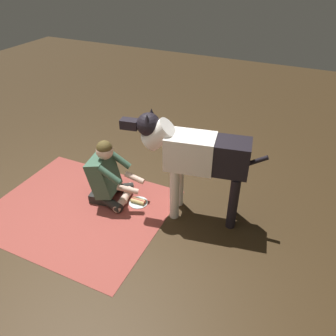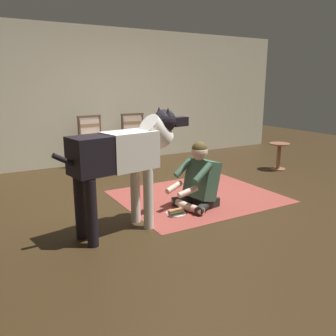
# 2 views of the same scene
# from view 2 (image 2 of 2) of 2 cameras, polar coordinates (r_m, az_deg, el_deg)

# --- Properties ---
(ground_plane) EXTENTS (14.54, 14.54, 0.00)m
(ground_plane) POSITION_cam_2_polar(r_m,az_deg,el_deg) (4.79, 2.99, -5.38)
(ground_plane) COLOR #332412
(back_wall) EXTENTS (8.40, 0.10, 2.60)m
(back_wall) POSITION_cam_2_polar(r_m,az_deg,el_deg) (7.15, -9.90, 11.41)
(back_wall) COLOR beige
(back_wall) RESTS_ON ground
(area_rug) EXTENTS (2.14, 1.78, 0.01)m
(area_rug) POSITION_cam_2_polar(r_m,az_deg,el_deg) (4.98, 4.83, -4.60)
(area_rug) COLOR brown
(area_rug) RESTS_ON ground
(dining_chair_left_of_pair) EXTENTS (0.50, 0.51, 0.98)m
(dining_chair_left_of_pair) POSITION_cam_2_polar(r_m,az_deg,el_deg) (6.62, -12.14, 4.54)
(dining_chair_left_of_pair) COLOR brown
(dining_chair_left_of_pair) RESTS_ON ground
(dining_chair_right_of_pair) EXTENTS (0.51, 0.51, 0.98)m
(dining_chair_right_of_pair) POSITION_cam_2_polar(r_m,az_deg,el_deg) (6.92, -5.45, 5.17)
(dining_chair_right_of_pair) COLOR brown
(dining_chair_right_of_pair) RESTS_ON ground
(person_sitting_on_floor) EXTENTS (0.72, 0.57, 0.86)m
(person_sitting_on_floor) POSITION_cam_2_polar(r_m,az_deg,el_deg) (4.47, 5.06, -2.07)
(person_sitting_on_floor) COLOR black
(person_sitting_on_floor) RESTS_ON ground
(large_dog) EXTENTS (1.62, 0.50, 1.31)m
(large_dog) POSITION_cam_2_polar(r_m,az_deg,el_deg) (3.67, -7.07, 2.18)
(large_dog) COLOR silver
(large_dog) RESTS_ON ground
(hot_dog_on_plate) EXTENTS (0.25, 0.25, 0.06)m
(hot_dog_on_plate) POSITION_cam_2_polar(r_m,az_deg,el_deg) (4.32, 1.28, -7.19)
(hot_dog_on_plate) COLOR silver
(hot_dog_on_plate) RESTS_ON ground
(round_side_table) EXTENTS (0.36, 0.36, 0.49)m
(round_side_table) POSITION_cam_2_polar(r_m,az_deg,el_deg) (6.73, 17.60, 2.17)
(round_side_table) COLOR #8D5A3E
(round_side_table) RESTS_ON ground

